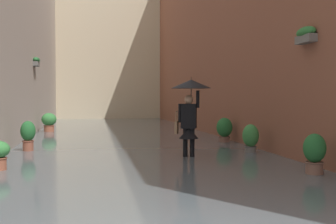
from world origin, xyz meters
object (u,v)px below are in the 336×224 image
(person_wading, at_px, (190,102))
(potted_plant_mid_left, at_px, (224,130))
(potted_plant_far_left, at_px, (251,138))
(potted_plant_mid_right, at_px, (28,135))
(potted_plant_near_left, at_px, (314,154))
(potted_plant_near_right, at_px, (49,122))

(person_wading, bearing_deg, potted_plant_mid_left, -120.02)
(potted_plant_far_left, bearing_deg, potted_plant_mid_right, -13.13)
(potted_plant_far_left, bearing_deg, potted_plant_near_left, 90.37)
(potted_plant_mid_right, xyz_separation_m, potted_plant_near_left, (-6.13, 4.92, -0.04))
(potted_plant_near_left, bearing_deg, potted_plant_mid_right, -38.77)
(potted_plant_mid_right, xyz_separation_m, potted_plant_mid_left, (-6.23, -1.42, -0.03))
(potted_plant_mid_right, distance_m, potted_plant_mid_left, 6.39)
(potted_plant_mid_left, height_order, potted_plant_near_right, potted_plant_mid_left)
(person_wading, bearing_deg, potted_plant_far_left, -162.32)
(potted_plant_mid_left, relative_size, potted_plant_far_left, 1.05)
(potted_plant_far_left, bearing_deg, potted_plant_near_right, -54.03)
(potted_plant_near_right, bearing_deg, potted_plant_mid_left, 138.12)
(potted_plant_mid_right, xyz_separation_m, potted_plant_near_right, (0.05, -7.05, -0.01))
(potted_plant_mid_left, distance_m, potted_plant_near_right, 8.44)
(potted_plant_mid_left, bearing_deg, potted_plant_near_right, -41.88)
(potted_plant_mid_right, bearing_deg, potted_plant_near_left, 141.23)
(person_wading, bearing_deg, potted_plant_near_left, 122.84)
(person_wading, distance_m, potted_plant_near_right, 10.08)
(potted_plant_mid_right, bearing_deg, potted_plant_far_left, 166.87)
(potted_plant_mid_left, relative_size, potted_plant_near_left, 1.02)
(person_wading, xyz_separation_m, potted_plant_far_left, (-1.85, -0.59, -1.01))
(potted_plant_mid_right, distance_m, potted_plant_near_left, 7.86)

